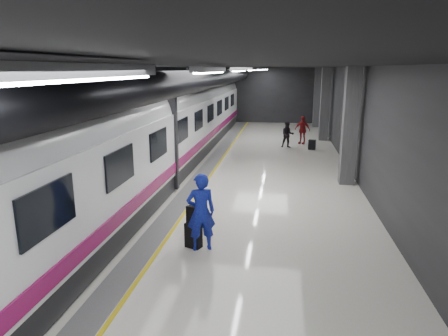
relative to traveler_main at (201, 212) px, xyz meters
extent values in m
plane|color=silver|center=(-0.09, 4.66, -0.98)|extent=(40.00, 40.00, 0.00)
cube|color=black|center=(-0.09, 4.66, 3.52)|extent=(10.00, 40.00, 0.02)
cube|color=#28282B|center=(-0.09, 24.66, 1.27)|extent=(10.00, 0.02, 4.50)
cube|color=#28282B|center=(-5.09, 4.66, 1.27)|extent=(0.02, 40.00, 4.50)
cube|color=#28282B|center=(4.91, 4.66, 1.27)|extent=(0.02, 40.00, 4.50)
cube|color=slate|center=(-1.44, 4.66, -0.98)|extent=(0.65, 39.80, 0.01)
cube|color=yellow|center=(-1.04, 4.66, -0.98)|extent=(0.10, 39.80, 0.01)
cylinder|color=black|center=(-1.39, 4.66, 2.97)|extent=(0.80, 38.00, 0.80)
cube|color=silver|center=(0.51, -6.34, 3.42)|extent=(0.22, 2.60, 0.10)
cube|color=silver|center=(0.51, -1.34, 3.42)|extent=(0.22, 2.60, 0.10)
cube|color=silver|center=(0.51, 3.66, 3.42)|extent=(0.22, 2.60, 0.10)
cube|color=silver|center=(0.51, 8.66, 3.42)|extent=(0.22, 2.60, 0.10)
cube|color=silver|center=(0.51, 13.66, 3.42)|extent=(0.22, 2.60, 0.10)
cube|color=silver|center=(0.51, 18.66, 3.42)|extent=(0.22, 2.60, 0.10)
cube|color=silver|center=(0.51, 22.66, 3.42)|extent=(0.22, 2.60, 0.10)
cube|color=#515154|center=(4.46, 6.66, 1.27)|extent=(0.55, 0.55, 4.50)
cube|color=#515154|center=(4.46, 16.66, 1.27)|extent=(0.55, 0.55, 4.50)
cube|color=#515154|center=(4.46, 22.66, 1.27)|extent=(0.55, 0.55, 4.50)
cube|color=black|center=(-3.34, 4.66, -0.63)|extent=(2.80, 38.00, 0.60)
cube|color=white|center=(-3.34, 4.66, 0.77)|extent=(2.90, 38.00, 2.20)
cylinder|color=white|center=(-3.34, 4.66, 1.72)|extent=(2.80, 38.00, 2.80)
cube|color=#830B4C|center=(-1.87, 4.66, -0.03)|extent=(0.04, 38.00, 0.35)
cube|color=black|center=(-3.34, 4.66, 1.02)|extent=(3.05, 0.25, 3.80)
cube|color=black|center=(-1.87, -3.34, 1.17)|extent=(0.05, 1.60, 0.85)
cube|color=black|center=(-1.87, -0.34, 1.17)|extent=(0.05, 1.60, 0.85)
cube|color=black|center=(-1.87, 2.66, 1.17)|extent=(0.05, 1.60, 0.85)
cube|color=black|center=(-1.87, 5.66, 1.17)|extent=(0.05, 1.60, 0.85)
cube|color=black|center=(-1.87, 8.66, 1.17)|extent=(0.05, 1.60, 0.85)
cube|color=black|center=(-1.87, 11.66, 1.17)|extent=(0.05, 1.60, 0.85)
cube|color=black|center=(-1.87, 14.66, 1.17)|extent=(0.05, 1.60, 0.85)
cube|color=black|center=(-1.87, 17.66, 1.17)|extent=(0.05, 1.60, 0.85)
cube|color=black|center=(-1.87, 20.66, 1.17)|extent=(0.05, 1.60, 0.85)
imported|color=blue|center=(0.00, 0.00, 0.00)|extent=(0.84, 0.70, 1.97)
cube|color=black|center=(-0.22, 0.08, -0.66)|extent=(0.46, 0.38, 0.64)
cube|color=black|center=(-0.21, 0.09, -0.12)|extent=(0.38, 0.30, 0.44)
imported|color=black|center=(2.20, 13.74, -0.23)|extent=(0.80, 0.67, 1.50)
imported|color=maroon|center=(3.08, 15.14, -0.15)|extent=(1.06, 0.81, 1.67)
cube|color=black|center=(3.57, 13.37, -0.71)|extent=(0.43, 0.34, 0.55)
camera|label=1|loc=(1.92, -9.07, 3.43)|focal=32.00mm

